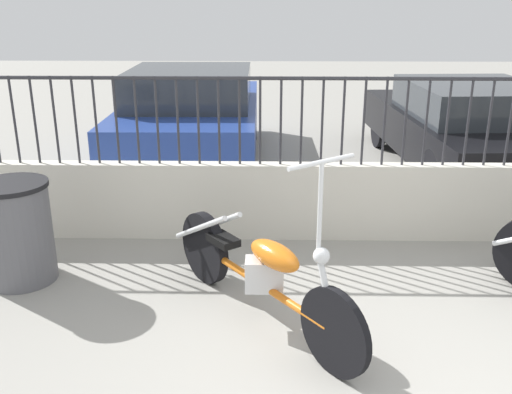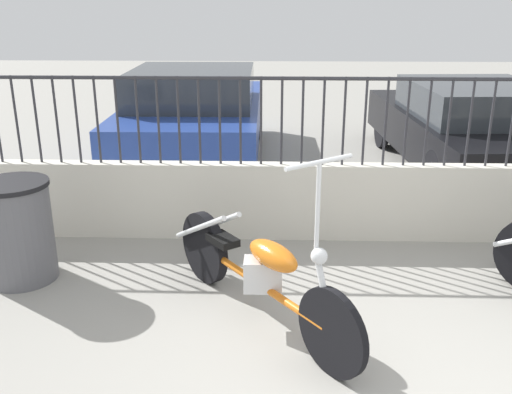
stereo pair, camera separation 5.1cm
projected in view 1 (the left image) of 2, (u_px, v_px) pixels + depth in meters
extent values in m
cube|color=beige|center=(349.00, 201.00, 5.74)|extent=(8.76, 0.18, 0.78)
cylinder|color=#2D2D33|center=(14.00, 120.00, 5.53)|extent=(0.02, 0.02, 0.85)
cylinder|color=#2D2D33|center=(35.00, 120.00, 5.53)|extent=(0.02, 0.02, 0.85)
cylinder|color=#2D2D33|center=(55.00, 120.00, 5.52)|extent=(0.02, 0.02, 0.85)
cylinder|color=#2D2D33|center=(75.00, 120.00, 5.52)|extent=(0.02, 0.02, 0.85)
cylinder|color=#2D2D33|center=(96.00, 120.00, 5.52)|extent=(0.02, 0.02, 0.85)
cylinder|color=#2D2D33|center=(116.00, 121.00, 5.51)|extent=(0.02, 0.02, 0.85)
cylinder|color=#2D2D33|center=(137.00, 121.00, 5.51)|extent=(0.02, 0.02, 0.85)
cylinder|color=#2D2D33|center=(157.00, 121.00, 5.50)|extent=(0.02, 0.02, 0.85)
cylinder|color=#2D2D33|center=(178.00, 121.00, 5.50)|extent=(0.02, 0.02, 0.85)
cylinder|color=#2D2D33|center=(198.00, 121.00, 5.50)|extent=(0.02, 0.02, 0.85)
cylinder|color=#2D2D33|center=(219.00, 121.00, 5.49)|extent=(0.02, 0.02, 0.85)
cylinder|color=#2D2D33|center=(239.00, 121.00, 5.49)|extent=(0.02, 0.02, 0.85)
cylinder|color=#2D2D33|center=(260.00, 121.00, 5.48)|extent=(0.02, 0.02, 0.85)
cylinder|color=#2D2D33|center=(281.00, 121.00, 5.48)|extent=(0.02, 0.02, 0.85)
cylinder|color=#2D2D33|center=(301.00, 121.00, 5.48)|extent=(0.02, 0.02, 0.85)
cylinder|color=#2D2D33|center=(322.00, 121.00, 5.47)|extent=(0.02, 0.02, 0.85)
cylinder|color=#2D2D33|center=(343.00, 122.00, 5.47)|extent=(0.02, 0.02, 0.85)
cylinder|color=#2D2D33|center=(364.00, 122.00, 5.47)|extent=(0.02, 0.02, 0.85)
cylinder|color=#2D2D33|center=(385.00, 122.00, 5.46)|extent=(0.02, 0.02, 0.85)
cylinder|color=#2D2D33|center=(405.00, 122.00, 5.46)|extent=(0.02, 0.02, 0.85)
cylinder|color=#2D2D33|center=(426.00, 122.00, 5.45)|extent=(0.02, 0.02, 0.85)
cylinder|color=#2D2D33|center=(447.00, 122.00, 5.45)|extent=(0.02, 0.02, 0.85)
cylinder|color=#2D2D33|center=(468.00, 122.00, 5.45)|extent=(0.02, 0.02, 0.85)
cylinder|color=#2D2D33|center=(489.00, 122.00, 5.44)|extent=(0.02, 0.02, 0.85)
cylinder|color=#2D2D33|center=(510.00, 122.00, 5.44)|extent=(0.02, 0.02, 0.85)
cylinder|color=#2D2D33|center=(356.00, 78.00, 5.33)|extent=(8.76, 0.04, 0.04)
cylinder|color=black|center=(334.00, 332.00, 3.65)|extent=(0.41, 0.52, 0.61)
cylinder|color=black|center=(205.00, 248.00, 4.88)|extent=(0.44, 0.55, 0.62)
cylinder|color=orange|center=(260.00, 284.00, 4.26)|extent=(0.94, 1.21, 0.06)
cube|color=silver|center=(264.00, 274.00, 4.19)|extent=(0.28, 0.18, 0.24)
ellipsoid|color=orange|center=(274.00, 255.00, 4.03)|extent=(0.46, 0.52, 0.18)
cube|color=black|center=(223.00, 240.00, 4.59)|extent=(0.30, 0.32, 0.06)
cylinder|color=silver|center=(326.00, 292.00, 3.64)|extent=(0.17, 0.20, 0.51)
sphere|color=silver|center=(321.00, 256.00, 3.61)|extent=(0.11, 0.11, 0.11)
cylinder|color=silver|center=(320.00, 208.00, 3.52)|extent=(0.03, 0.03, 0.59)
cylinder|color=silver|center=(322.00, 162.00, 3.43)|extent=(0.43, 0.34, 0.03)
cylinder|color=silver|center=(200.00, 228.00, 4.73)|extent=(0.52, 0.67, 0.45)
cylinder|color=silver|center=(214.00, 224.00, 4.80)|extent=(0.52, 0.67, 0.45)
cylinder|color=#56565B|center=(17.00, 235.00, 4.85)|extent=(0.58, 0.58, 0.85)
cylinder|color=black|center=(10.00, 185.00, 4.70)|extent=(0.61, 0.61, 0.04)
cylinder|color=black|center=(150.00, 121.00, 9.82)|extent=(0.12, 0.64, 0.64)
cylinder|color=black|center=(253.00, 121.00, 9.80)|extent=(0.12, 0.64, 0.64)
cylinder|color=black|center=(113.00, 162.00, 7.37)|extent=(0.12, 0.64, 0.64)
cylinder|color=black|center=(251.00, 162.00, 7.35)|extent=(0.12, 0.64, 0.64)
cube|color=navy|center=(193.00, 123.00, 8.50)|extent=(1.95, 4.21, 0.65)
cube|color=#2D3338|center=(190.00, 87.00, 8.12)|extent=(1.73, 2.03, 0.48)
cylinder|color=black|center=(379.00, 128.00, 9.30)|extent=(0.15, 0.65, 0.64)
cylinder|color=black|center=(484.00, 127.00, 9.37)|extent=(0.15, 0.65, 0.64)
cylinder|color=black|center=(433.00, 176.00, 6.79)|extent=(0.15, 0.65, 0.64)
cube|color=black|center=(464.00, 133.00, 8.01)|extent=(2.11, 4.40, 0.57)
cube|color=#2D3338|center=(475.00, 100.00, 7.64)|extent=(1.79, 2.16, 0.43)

